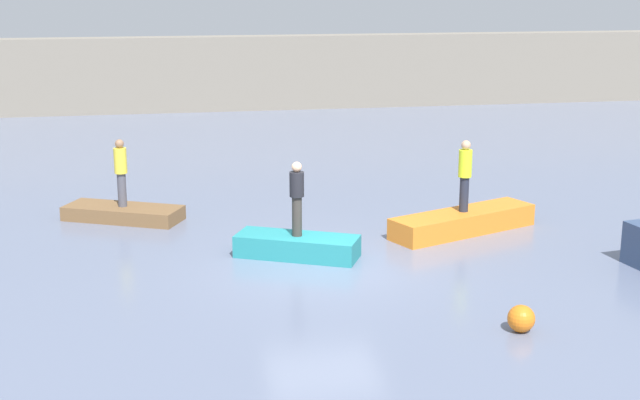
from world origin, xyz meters
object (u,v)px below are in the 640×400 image
(person_hiviz_shirt, at_px, (465,172))
(person_dark_shirt, at_px, (297,195))
(rowboat_brown, at_px, (123,213))
(mooring_buoy, at_px, (521,319))
(person_yellow_shirt, at_px, (121,169))
(rowboat_orange, at_px, (463,222))
(rowboat_teal, at_px, (297,246))

(person_hiviz_shirt, distance_m, person_dark_shirt, 4.45)
(rowboat_brown, xyz_separation_m, mooring_buoy, (7.11, -8.81, 0.06))
(person_yellow_shirt, xyz_separation_m, person_dark_shirt, (3.90, -3.84, 0.09))
(mooring_buoy, bearing_deg, person_yellow_shirt, 128.91)
(rowboat_orange, bearing_deg, person_yellow_shirt, 139.35)
(person_dark_shirt, bearing_deg, rowboat_teal, -90.00)
(rowboat_orange, distance_m, person_yellow_shirt, 8.66)
(rowboat_orange, xyz_separation_m, person_yellow_shirt, (-8.18, 2.63, 1.06))
(rowboat_brown, height_order, person_dark_shirt, person_dark_shirt)
(rowboat_teal, height_order, mooring_buoy, same)
(person_hiviz_shirt, relative_size, mooring_buoy, 3.57)
(person_yellow_shirt, relative_size, mooring_buoy, 3.55)
(rowboat_brown, bearing_deg, person_hiviz_shirt, 7.66)
(rowboat_teal, relative_size, mooring_buoy, 5.54)
(rowboat_orange, relative_size, person_yellow_shirt, 2.25)
(rowboat_orange, bearing_deg, rowboat_teal, 172.93)
(rowboat_brown, height_order, rowboat_orange, rowboat_orange)
(rowboat_orange, bearing_deg, person_dark_shirt, 172.93)
(person_hiviz_shirt, bearing_deg, rowboat_orange, 0.00)
(person_dark_shirt, bearing_deg, person_yellow_shirt, 135.46)
(rowboat_brown, bearing_deg, rowboat_teal, -19.03)
(mooring_buoy, bearing_deg, rowboat_orange, 80.17)
(person_hiviz_shirt, xyz_separation_m, mooring_buoy, (-1.07, -6.18, -1.25))
(rowboat_brown, distance_m, rowboat_orange, 8.59)
(rowboat_brown, height_order, person_yellow_shirt, person_yellow_shirt)
(rowboat_brown, relative_size, rowboat_orange, 0.77)
(rowboat_brown, relative_size, mooring_buoy, 6.11)
(rowboat_orange, xyz_separation_m, person_hiviz_shirt, (-0.00, 0.00, 1.24))
(person_dark_shirt, bearing_deg, rowboat_brown, 135.46)
(mooring_buoy, bearing_deg, person_hiviz_shirt, 80.17)
(rowboat_brown, height_order, person_hiviz_shirt, person_hiviz_shirt)
(mooring_buoy, bearing_deg, rowboat_teal, 122.85)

